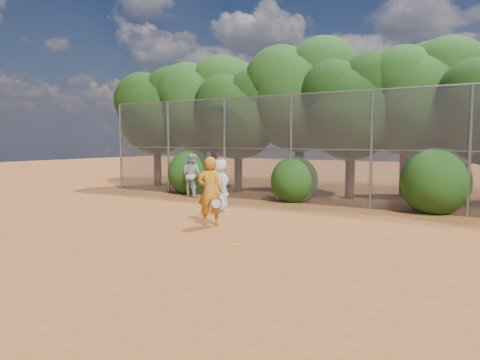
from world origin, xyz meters
The scene contains 23 objects.
ground centered at (0.00, 0.00, 0.00)m, with size 80.00×80.00×0.00m, color #954E21.
fence_back centered at (-0.12, 6.00, 2.05)m, with size 20.05×0.09×4.03m.
tree_0 centered at (-9.44, 8.04, 3.93)m, with size 4.38×3.81×6.00m.
tree_1 centered at (-6.94, 8.54, 4.16)m, with size 4.64×4.03×6.35m.
tree_2 centered at (-4.45, 7.83, 3.58)m, with size 3.99×3.47×5.47m.
tree_3 centered at (-1.94, 8.84, 4.40)m, with size 4.89×4.26×6.70m.
tree_4 centered at (0.55, 8.24, 3.76)m, with size 4.19×3.64×5.73m.
tree_5 centered at (3.06, 9.04, 4.05)m, with size 4.51×3.92×6.17m.
tree_9 centered at (-7.94, 10.84, 4.34)m, with size 4.83×4.20×6.62m.
tree_10 centered at (-2.93, 11.05, 4.63)m, with size 5.15×4.48×7.06m.
tree_11 centered at (2.06, 10.64, 4.16)m, with size 4.64×4.03×6.35m.
bush_0 centered at (-6.00, 6.30, 1.00)m, with size 2.00×2.00×2.00m, color #184110.
bush_1 centered at (-1.00, 6.30, 0.90)m, with size 1.80×1.80×1.80m, color #184110.
bush_2 centered at (4.00, 6.30, 1.10)m, with size 2.20×2.20×2.20m, color #184110.
player_yellow centered at (-0.76, 0.61, 0.94)m, with size 0.93×0.75×1.89m.
player_teen centered at (-1.99, 2.83, 0.87)m, with size 1.00×0.93×1.75m.
player_white centered at (-5.21, 5.40, 0.89)m, with size 0.96×0.85×1.79m.
ball_0 centered at (1.04, 2.32, 0.03)m, with size 0.07×0.07×0.07m, color #CEEE2B.
ball_1 centered at (3.76, 1.50, 0.03)m, with size 0.07×0.07×0.07m, color #CEEE2B.
ball_2 centered at (1.24, -1.09, 0.03)m, with size 0.07×0.07×0.07m, color #CEEE2B.
ball_3 centered at (4.56, 1.76, 0.03)m, with size 0.07×0.07×0.07m, color #CEEE2B.
ball_4 centered at (-0.65, 0.44, 0.03)m, with size 0.07×0.07×0.07m, color #CEEE2B.
ball_5 centered at (4.05, 4.79, 0.03)m, with size 0.07×0.07×0.07m, color #CEEE2B.
Camera 1 is at (6.79, -9.62, 2.36)m, focal length 35.00 mm.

